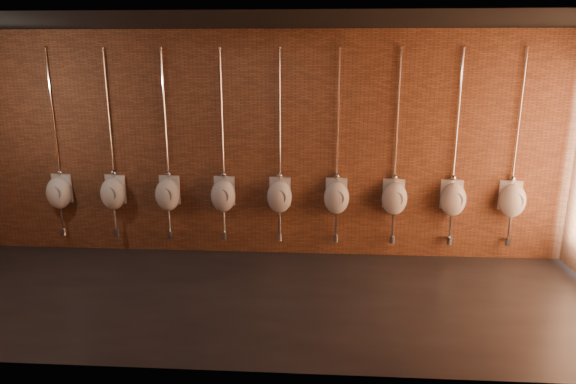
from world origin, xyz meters
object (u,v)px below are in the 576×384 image
urinal_2 (168,194)px  urinal_6 (394,197)px  urinal_8 (512,199)px  urinal_4 (280,195)px  urinal_1 (113,193)px  urinal_0 (59,192)px  urinal_7 (453,198)px  urinal_5 (337,196)px  urinal_3 (223,194)px

urinal_2 → urinal_6: 3.25m
urinal_8 → urinal_4: bearing=180.0°
urinal_1 → urinal_2: bearing=0.0°
urinal_0 → urinal_7: same height
urinal_7 → urinal_1: bearing=180.0°
urinal_1 → urinal_5: (3.25, 0.00, 0.00)m
urinal_0 → urinal_1: bearing=0.0°
urinal_1 → urinal_7: (4.87, 0.00, 0.00)m
urinal_2 → urinal_5: same height
urinal_1 → urinal_5: bearing=0.0°
urinal_4 → urinal_8: bearing=0.0°
urinal_3 → urinal_5: 1.62m
urinal_0 → urinal_3: size_ratio=1.00×
urinal_4 → urinal_5: bearing=0.0°
urinal_2 → urinal_6: (3.25, 0.00, 0.00)m
urinal_6 → urinal_8: (1.62, 0.00, 0.00)m
urinal_3 → urinal_7: 3.25m
urinal_2 → urinal_4: same height
urinal_5 → urinal_2: bearing=180.0°
urinal_2 → urinal_6: bearing=0.0°
urinal_0 → urinal_1: size_ratio=1.00×
urinal_2 → urinal_1: bearing=180.0°
urinal_2 → urinal_8: bearing=0.0°
urinal_0 → urinal_6: size_ratio=1.00×
urinal_1 → urinal_7: size_ratio=1.00×
urinal_0 → urinal_2: (1.62, 0.00, 0.00)m
urinal_2 → urinal_5: size_ratio=1.00×
urinal_3 → urinal_4: same height
urinal_0 → urinal_2: size_ratio=1.00×
urinal_1 → urinal_6: 4.06m
urinal_1 → urinal_6: same height
urinal_3 → urinal_6: bearing=0.0°
urinal_2 → urinal_5: (2.43, 0.00, 0.00)m
urinal_0 → urinal_3: same height
urinal_2 → urinal_3: 0.81m
urinal_6 → urinal_4: bearing=180.0°
urinal_3 → urinal_6: (2.43, 0.00, 0.00)m
urinal_0 → urinal_6: (4.87, 0.00, 0.00)m
urinal_2 → urinal_8: 4.87m
urinal_5 → urinal_7: (1.62, 0.00, 0.00)m
urinal_0 → urinal_2: bearing=0.0°
urinal_4 → urinal_6: size_ratio=1.00×
urinal_0 → urinal_2: 1.62m
urinal_1 → urinal_2: size_ratio=1.00×
urinal_7 → urinal_2: bearing=180.0°
urinal_1 → urinal_5: 3.25m
urinal_2 → urinal_0: bearing=180.0°
urinal_7 → urinal_8: same height
urinal_3 → urinal_6: size_ratio=1.00×
urinal_2 → urinal_6: size_ratio=1.00×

